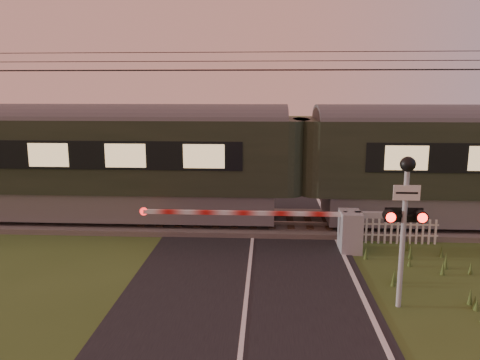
# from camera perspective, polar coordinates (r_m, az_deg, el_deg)

# --- Properties ---
(ground) EXTENTS (160.00, 160.00, 0.00)m
(ground) POSITION_cam_1_polar(r_m,az_deg,el_deg) (11.07, 0.69, -14.92)
(ground) COLOR #354C1D
(ground) RESTS_ON ground
(road) EXTENTS (6.00, 140.00, 0.03)m
(road) POSITION_cam_1_polar(r_m,az_deg,el_deg) (10.86, 0.73, -15.41)
(road) COLOR black
(road) RESTS_ON ground
(track_bed) EXTENTS (140.00, 3.40, 0.39)m
(track_bed) POSITION_cam_1_polar(r_m,az_deg,el_deg) (17.13, 1.72, -5.23)
(track_bed) COLOR #47423D
(track_bed) RESTS_ON ground
(overhead_wires) EXTENTS (120.00, 0.62, 0.62)m
(overhead_wires) POSITION_cam_1_polar(r_m,az_deg,el_deg) (16.49, 1.83, 14.03)
(overhead_wires) COLOR black
(overhead_wires) RESTS_ON ground
(train) EXTENTS (43.09, 2.97, 4.02)m
(train) POSITION_cam_1_polar(r_m,az_deg,el_deg) (16.69, 7.37, 2.08)
(train) COLOR slate
(train) RESTS_ON ground
(boom_gate) EXTENTS (7.57, 0.95, 1.26)m
(boom_gate) POSITION_cam_1_polar(r_m,az_deg,el_deg) (14.56, 11.92, -5.82)
(boom_gate) COLOR gray
(boom_gate) RESTS_ON ground
(crossing_signal) EXTENTS (0.87, 0.36, 3.43)m
(crossing_signal) POSITION_cam_1_polar(r_m,az_deg,el_deg) (10.78, 19.48, -2.93)
(crossing_signal) COLOR gray
(crossing_signal) RESTS_ON ground
(picket_fence) EXTENTS (2.56, 0.07, 0.81)m
(picket_fence) POSITION_cam_1_polar(r_m,az_deg,el_deg) (15.77, 18.66, -5.94)
(picket_fence) COLOR silver
(picket_fence) RESTS_ON ground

